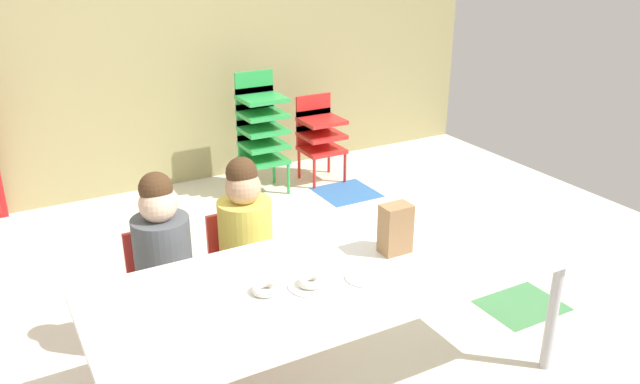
{
  "coord_description": "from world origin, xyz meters",
  "views": [
    {
      "loc": [
        -1.06,
        -2.58,
        1.9
      ],
      "look_at": [
        0.18,
        -0.34,
        0.85
      ],
      "focal_mm": 35.97,
      "sensor_mm": 36.0,
      "label": 1
    }
  ],
  "objects_px": {
    "seated_child_near_camera": "(162,249)",
    "donut_powdered_on_plate": "(311,281)",
    "paper_plate_near_edge": "(311,286)",
    "craft_table": "(338,280)",
    "donut_powdered_loose": "(266,289)",
    "kid_chair_red_stack": "(319,132)",
    "paper_plate_center_table": "(367,277)",
    "kid_chair_green_stack": "(261,126)",
    "seated_child_middle_seat": "(245,230)",
    "paper_bag_brown": "(396,229)"
  },
  "relations": [
    {
      "from": "seated_child_near_camera",
      "to": "kid_chair_red_stack",
      "type": "relative_size",
      "value": 1.35
    },
    {
      "from": "kid_chair_green_stack",
      "to": "donut_powdered_on_plate",
      "type": "height_order",
      "value": "kid_chair_green_stack"
    },
    {
      "from": "craft_table",
      "to": "paper_plate_center_table",
      "type": "bearing_deg",
      "value": -53.85
    },
    {
      "from": "seated_child_middle_seat",
      "to": "paper_plate_near_edge",
      "type": "relative_size",
      "value": 5.1
    },
    {
      "from": "kid_chair_red_stack",
      "to": "paper_bag_brown",
      "type": "bearing_deg",
      "value": -111.24
    },
    {
      "from": "seated_child_near_camera",
      "to": "donut_powdered_on_plate",
      "type": "relative_size",
      "value": 8.71
    },
    {
      "from": "donut_powdered_loose",
      "to": "kid_chair_green_stack",
      "type": "bearing_deg",
      "value": 66.43
    },
    {
      "from": "kid_chair_red_stack",
      "to": "paper_plate_center_table",
      "type": "distance_m",
      "value": 2.67
    },
    {
      "from": "kid_chair_red_stack",
      "to": "paper_plate_near_edge",
      "type": "height_order",
      "value": "kid_chair_red_stack"
    },
    {
      "from": "craft_table",
      "to": "paper_bag_brown",
      "type": "bearing_deg",
      "value": 5.22
    },
    {
      "from": "kid_chair_red_stack",
      "to": "donut_powdered_loose",
      "type": "xyz_separation_m",
      "value": [
        -1.52,
        -2.32,
        0.22
      ]
    },
    {
      "from": "paper_bag_brown",
      "to": "kid_chair_red_stack",
      "type": "bearing_deg",
      "value": 68.76
    },
    {
      "from": "craft_table",
      "to": "seated_child_middle_seat",
      "type": "distance_m",
      "value": 0.65
    },
    {
      "from": "seated_child_middle_seat",
      "to": "paper_bag_brown",
      "type": "bearing_deg",
      "value": -52.85
    },
    {
      "from": "seated_child_near_camera",
      "to": "paper_bag_brown",
      "type": "bearing_deg",
      "value": -34.93
    },
    {
      "from": "kid_chair_red_stack",
      "to": "seated_child_near_camera",
      "type": "bearing_deg",
      "value": -136.02
    },
    {
      "from": "seated_child_middle_seat",
      "to": "paper_plate_near_edge",
      "type": "height_order",
      "value": "seated_child_middle_seat"
    },
    {
      "from": "seated_child_middle_seat",
      "to": "donut_powdered_on_plate",
      "type": "relative_size",
      "value": 8.71
    },
    {
      "from": "paper_plate_near_edge",
      "to": "kid_chair_green_stack",
      "type": "bearing_deg",
      "value": 70.47
    },
    {
      "from": "paper_bag_brown",
      "to": "donut_powdered_loose",
      "type": "distance_m",
      "value": 0.64
    },
    {
      "from": "donut_powdered_loose",
      "to": "paper_bag_brown",
      "type": "bearing_deg",
      "value": 3.33
    },
    {
      "from": "craft_table",
      "to": "kid_chair_red_stack",
      "type": "bearing_deg",
      "value": 62.75
    },
    {
      "from": "paper_bag_brown",
      "to": "paper_plate_center_table",
      "type": "xyz_separation_m",
      "value": [
        -0.23,
        -0.13,
        -0.11
      ]
    },
    {
      "from": "seated_child_middle_seat",
      "to": "donut_powdered_loose",
      "type": "height_order",
      "value": "seated_child_middle_seat"
    },
    {
      "from": "paper_bag_brown",
      "to": "donut_powdered_loose",
      "type": "bearing_deg",
      "value": -176.67
    },
    {
      "from": "craft_table",
      "to": "paper_plate_near_edge",
      "type": "relative_size",
      "value": 11.23
    },
    {
      "from": "craft_table",
      "to": "donut_powdered_loose",
      "type": "bearing_deg",
      "value": -178.41
    },
    {
      "from": "kid_chair_green_stack",
      "to": "kid_chair_red_stack",
      "type": "distance_m",
      "value": 0.52
    },
    {
      "from": "paper_plate_near_edge",
      "to": "paper_plate_center_table",
      "type": "bearing_deg",
      "value": -11.61
    },
    {
      "from": "kid_chair_green_stack",
      "to": "paper_plate_center_table",
      "type": "relative_size",
      "value": 5.11
    },
    {
      "from": "seated_child_near_camera",
      "to": "kid_chair_green_stack",
      "type": "distance_m",
      "value": 2.1
    },
    {
      "from": "craft_table",
      "to": "seated_child_middle_seat",
      "type": "xyz_separation_m",
      "value": [
        -0.15,
        0.63,
        0.0
      ]
    },
    {
      "from": "seated_child_near_camera",
      "to": "kid_chair_green_stack",
      "type": "bearing_deg",
      "value": 53.66
    },
    {
      "from": "kid_chair_green_stack",
      "to": "paper_bag_brown",
      "type": "xyz_separation_m",
      "value": [
        -0.38,
        -2.29,
        0.19
      ]
    },
    {
      "from": "seated_child_middle_seat",
      "to": "donut_powdered_on_plate",
      "type": "xyz_separation_m",
      "value": [
        -0.0,
        -0.68,
        0.07
      ]
    },
    {
      "from": "paper_plate_center_table",
      "to": "donut_powdered_loose",
      "type": "distance_m",
      "value": 0.41
    },
    {
      "from": "craft_table",
      "to": "seated_child_near_camera",
      "type": "xyz_separation_m",
      "value": [
        -0.56,
        0.63,
        0.0
      ]
    },
    {
      "from": "kid_chair_red_stack",
      "to": "kid_chair_green_stack",
      "type": "bearing_deg",
      "value": 179.91
    },
    {
      "from": "seated_child_middle_seat",
      "to": "paper_bag_brown",
      "type": "relative_size",
      "value": 4.17
    },
    {
      "from": "craft_table",
      "to": "kid_chair_red_stack",
      "type": "height_order",
      "value": "kid_chair_red_stack"
    },
    {
      "from": "paper_bag_brown",
      "to": "paper_plate_center_table",
      "type": "relative_size",
      "value": 1.22
    },
    {
      "from": "craft_table",
      "to": "donut_powdered_loose",
      "type": "distance_m",
      "value": 0.33
    },
    {
      "from": "kid_chair_red_stack",
      "to": "seated_child_middle_seat",
      "type": "bearing_deg",
      "value": -128.53
    },
    {
      "from": "donut_powdered_on_plate",
      "to": "paper_plate_center_table",
      "type": "bearing_deg",
      "value": -11.61
    },
    {
      "from": "craft_table",
      "to": "kid_chair_green_stack",
      "type": "xyz_separation_m",
      "value": [
        0.69,
        2.32,
        -0.04
      ]
    },
    {
      "from": "donut_powdered_on_plate",
      "to": "seated_child_middle_seat",
      "type": "bearing_deg",
      "value": 89.68
    },
    {
      "from": "paper_plate_near_edge",
      "to": "donut_powdered_on_plate",
      "type": "distance_m",
      "value": 0.02
    },
    {
      "from": "paper_plate_center_table",
      "to": "kid_chair_red_stack",
      "type": "bearing_deg",
      "value": 65.22
    },
    {
      "from": "kid_chair_red_stack",
      "to": "paper_plate_center_table",
      "type": "xyz_separation_m",
      "value": [
        -1.12,
        -2.42,
        0.21
      ]
    },
    {
      "from": "paper_plate_near_edge",
      "to": "paper_bag_brown",
      "type": "bearing_deg",
      "value": 10.33
    }
  ]
}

